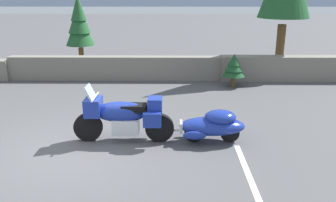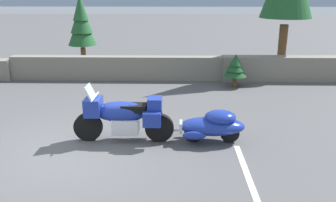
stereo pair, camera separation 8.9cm
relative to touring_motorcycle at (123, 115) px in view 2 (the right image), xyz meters
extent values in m
plane|color=#4C4C4F|center=(-1.05, -0.56, -0.62)|extent=(80.00, 80.00, 0.00)
cube|color=slate|center=(-1.05, 5.80, -0.17)|extent=(8.00, 0.45, 0.89)
cube|color=slate|center=(6.95, 5.76, -0.16)|extent=(8.00, 0.58, 0.92)
cylinder|color=black|center=(-0.82, 0.01, -0.29)|extent=(0.66, 0.15, 0.66)
cylinder|color=black|center=(0.83, -0.01, -0.29)|extent=(0.66, 0.15, 0.66)
cube|color=silver|center=(0.06, 0.00, -0.24)|extent=(0.60, 0.45, 0.36)
ellipsoid|color=navy|center=(-0.04, 0.00, 0.09)|extent=(1.20, 0.45, 0.48)
cube|color=navy|center=(-0.67, 0.01, 0.21)|extent=(0.37, 0.52, 0.40)
cube|color=#9EB7C6|center=(-0.72, 0.01, 0.54)|extent=(0.19, 0.44, 0.34)
cube|color=black|center=(0.26, 0.00, 0.19)|extent=(0.56, 0.37, 0.16)
cube|color=navy|center=(0.73, -0.01, 0.29)|extent=(0.32, 0.40, 0.28)
cube|color=navy|center=(0.68, -0.31, 0.01)|extent=(0.40, 0.16, 0.32)
cube|color=navy|center=(0.68, 0.29, 0.01)|extent=(0.40, 0.16, 0.32)
cylinder|color=silver|center=(-0.62, 0.01, 0.44)|extent=(0.05, 0.70, 0.04)
cylinder|color=silver|center=(-0.77, 0.01, -0.04)|extent=(0.25, 0.07, 0.54)
cylinder|color=black|center=(1.62, -0.02, -0.40)|extent=(0.44, 0.10, 0.44)
cylinder|color=black|center=(2.45, -0.02, -0.40)|extent=(0.44, 0.10, 0.44)
ellipsoid|color=navy|center=(2.03, -0.02, -0.24)|extent=(1.51, 0.69, 0.40)
ellipsoid|color=navy|center=(2.21, -0.02, -0.02)|extent=(0.73, 0.57, 0.32)
cube|color=silver|center=(1.32, -0.01, -0.26)|extent=(0.06, 0.32, 0.24)
ellipsoid|color=navy|center=(1.62, -0.34, -0.34)|extent=(0.52, 0.15, 0.20)
ellipsoid|color=navy|center=(1.62, 0.30, -0.34)|extent=(0.52, 0.15, 0.20)
cylinder|color=silver|center=(0.93, -0.01, -0.35)|extent=(0.70, 0.06, 0.05)
cylinder|color=brown|center=(5.42, 6.75, 0.37)|extent=(0.33, 0.33, 1.99)
cylinder|color=brown|center=(-2.79, 7.77, -0.17)|extent=(0.22, 0.22, 0.90)
cone|color=#1E5128|center=(-2.79, 7.77, 1.10)|extent=(1.20, 1.20, 1.42)
cone|color=#1E5128|center=(-2.79, 7.77, 1.53)|extent=(0.93, 0.93, 1.24)
cone|color=#1E5128|center=(-2.79, 7.77, 1.96)|extent=(0.66, 0.66, 1.06)
cylinder|color=brown|center=(3.30, 4.84, -0.45)|extent=(0.16, 0.16, 0.34)
cone|color=#194723|center=(3.30, 4.84, 0.03)|extent=(0.80, 0.80, 0.54)
cone|color=#194723|center=(3.30, 4.84, 0.19)|extent=(0.62, 0.62, 0.47)
cone|color=#194723|center=(3.30, 4.84, 0.35)|extent=(0.44, 0.44, 0.40)
cube|color=silver|center=(2.58, -2.06, -0.62)|extent=(0.12, 3.60, 0.01)
camera|label=1|loc=(1.10, -7.85, 2.84)|focal=39.22mm
camera|label=2|loc=(1.19, -7.85, 2.84)|focal=39.22mm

